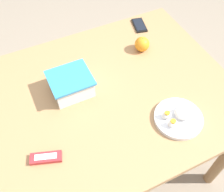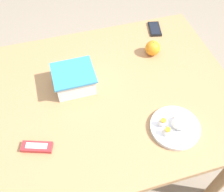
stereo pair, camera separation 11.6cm
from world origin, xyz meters
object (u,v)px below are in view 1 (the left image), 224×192
rice_plate (179,117)px  cell_phone (139,25)px  orange_fruit (142,44)px  food_container (71,85)px  candy_bar (46,158)px

rice_plate → cell_phone: (0.16, 0.63, -0.01)m
cell_phone → orange_fruit: bearing=-115.9°
food_container → candy_bar: (-0.21, -0.27, -0.03)m
food_container → orange_fruit: size_ratio=2.43×
food_container → candy_bar: food_container is taller
food_container → rice_plate: 0.50m
candy_bar → cell_phone: (0.72, 0.56, -0.00)m
food_container → candy_bar: 0.35m
candy_bar → cell_phone: candy_bar is taller
rice_plate → orange_fruit: bearing=81.0°
food_container → orange_fruit: bearing=13.6°
candy_bar → orange_fruit: bearing=30.8°
food_container → rice_plate: food_container is taller
orange_fruit → rice_plate: size_ratio=0.37×
orange_fruit → cell_phone: orange_fruit is taller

